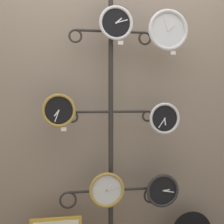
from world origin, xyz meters
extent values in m
cube|color=gray|center=(0.00, 0.57, 1.40)|extent=(4.40, 0.04, 2.80)
cylinder|color=#282623|center=(0.00, 0.41, 1.04)|extent=(0.04, 0.04, 2.03)
cylinder|color=#282623|center=(-0.13, 0.41, 1.81)|extent=(0.27, 0.02, 0.02)
torus|color=#282623|center=(-0.27, 0.41, 1.76)|extent=(0.10, 0.02, 0.10)
cylinder|color=#282623|center=(0.13, 0.41, 1.81)|extent=(0.27, 0.02, 0.02)
torus|color=#282623|center=(0.27, 0.41, 1.76)|extent=(0.10, 0.02, 0.10)
cylinder|color=#282623|center=(-0.15, 0.41, 1.20)|extent=(0.29, 0.02, 0.02)
torus|color=#282623|center=(-0.29, 0.41, 1.16)|extent=(0.09, 0.02, 0.09)
cylinder|color=#282623|center=(0.15, 0.41, 1.20)|extent=(0.29, 0.02, 0.02)
torus|color=#282623|center=(0.29, 0.41, 1.16)|extent=(0.09, 0.02, 0.09)
cylinder|color=#282623|center=(-0.16, 0.41, 0.59)|extent=(0.33, 0.02, 0.02)
torus|color=#282623|center=(-0.33, 0.41, 0.53)|extent=(0.13, 0.02, 0.13)
cylinder|color=#282623|center=(0.16, 0.41, 0.59)|extent=(0.33, 0.02, 0.02)
torus|color=#282623|center=(0.33, 0.41, 0.53)|extent=(0.13, 0.02, 0.13)
cylinder|color=black|center=(0.02, 0.34, 1.85)|extent=(0.23, 0.02, 0.23)
torus|color=silver|center=(0.02, 0.32, 1.85)|extent=(0.25, 0.02, 0.25)
cylinder|color=silver|center=(0.02, 0.32, 1.85)|extent=(0.01, 0.01, 0.01)
cube|color=silver|center=(0.04, 0.32, 1.87)|extent=(0.05, 0.00, 0.04)
cube|color=silver|center=(0.07, 0.32, 1.87)|extent=(0.09, 0.00, 0.03)
cylinder|color=silver|center=(0.42, 0.33, 1.82)|extent=(0.29, 0.02, 0.29)
torus|color=silver|center=(0.42, 0.32, 1.82)|extent=(0.31, 0.03, 0.31)
cylinder|color=silver|center=(0.42, 0.32, 1.82)|extent=(0.02, 0.01, 0.02)
cube|color=silver|center=(0.45, 0.32, 1.84)|extent=(0.06, 0.00, 0.05)
cube|color=silver|center=(0.41, 0.32, 1.87)|extent=(0.04, 0.00, 0.11)
cylinder|color=black|center=(-0.39, 0.34, 1.22)|extent=(0.22, 0.02, 0.22)
torus|color=#A58438|center=(-0.39, 0.32, 1.22)|extent=(0.24, 0.02, 0.24)
cylinder|color=#A58438|center=(-0.39, 0.32, 1.22)|extent=(0.01, 0.01, 0.01)
cube|color=silver|center=(-0.41, 0.32, 1.19)|extent=(0.04, 0.00, 0.05)
cube|color=silver|center=(-0.41, 0.32, 1.17)|extent=(0.04, 0.00, 0.08)
cylinder|color=black|center=(0.39, 0.32, 1.15)|extent=(0.22, 0.02, 0.22)
torus|color=silver|center=(0.39, 0.30, 1.15)|extent=(0.24, 0.02, 0.24)
cylinder|color=silver|center=(0.39, 0.30, 1.15)|extent=(0.01, 0.01, 0.01)
cube|color=silver|center=(0.40, 0.30, 1.12)|extent=(0.02, 0.00, 0.05)
cube|color=silver|center=(0.37, 0.30, 1.11)|extent=(0.05, 0.00, 0.07)
cylinder|color=silver|center=(-0.05, 0.31, 0.63)|extent=(0.24, 0.02, 0.24)
torus|color=#A58438|center=(-0.05, 0.29, 0.63)|extent=(0.27, 0.02, 0.27)
cylinder|color=#A58438|center=(-0.05, 0.30, 0.63)|extent=(0.01, 0.01, 0.01)
cube|color=silver|center=(-0.03, 0.29, 0.65)|extent=(0.04, 0.00, 0.05)
cube|color=silver|center=(0.00, 0.29, 0.64)|extent=(0.09, 0.00, 0.03)
cylinder|color=black|center=(0.39, 0.33, 0.59)|extent=(0.24, 0.02, 0.24)
torus|color=#262628|center=(0.39, 0.31, 0.59)|extent=(0.26, 0.02, 0.26)
cylinder|color=#262628|center=(0.39, 0.31, 0.59)|extent=(0.01, 0.01, 0.01)
cube|color=silver|center=(0.41, 0.31, 0.60)|extent=(0.06, 0.00, 0.01)
cube|color=silver|center=(0.43, 0.31, 0.59)|extent=(0.09, 0.00, 0.02)
cube|color=white|center=(0.06, 0.33, 1.71)|extent=(0.04, 0.00, 0.03)
cube|color=white|center=(0.47, 0.32, 1.65)|extent=(0.04, 0.00, 0.03)
cube|color=white|center=(-0.36, 0.33, 1.08)|extent=(0.04, 0.00, 0.03)
camera|label=1|loc=(-0.42, -1.94, 1.31)|focal=50.00mm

